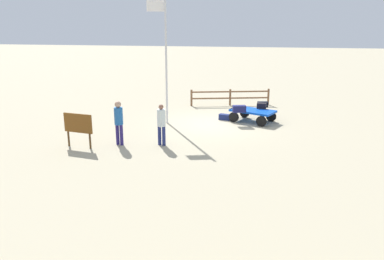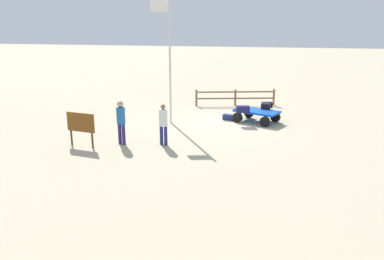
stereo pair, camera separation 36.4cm
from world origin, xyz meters
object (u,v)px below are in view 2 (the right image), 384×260
object	(u,v)px
suitcase_dark	(267,105)
worker_lead	(163,122)
signboard	(81,124)
luggage_cart	(256,113)
suitcase_olive	(229,117)
suitcase_grey	(266,106)
worker_trailing	(121,119)
flagpole	(168,53)
suitcase_maroon	(243,109)

from	to	relation	value
suitcase_dark	worker_lead	size ratio (longest dim) A/B	0.33
worker_lead	signboard	world-z (taller)	worker_lead
luggage_cart	suitcase_olive	size ratio (longest dim) A/B	3.84
suitcase_olive	suitcase_grey	bearing A→B (deg)	-170.92
worker_trailing	flagpole	world-z (taller)	flagpole
worker_lead	flagpole	distance (m)	4.33
flagpole	signboard	world-z (taller)	flagpole
luggage_cart	suitcase_dark	xyz separation A→B (m)	(-0.50, -0.77, 0.29)
suitcase_dark	signboard	world-z (taller)	signboard
suitcase_maroon	worker_lead	world-z (taller)	worker_lead
worker_lead	luggage_cart	bearing A→B (deg)	-127.98
suitcase_dark	signboard	xyz separation A→B (m)	(7.20, 6.14, 0.17)
suitcase_grey	suitcase_olive	size ratio (longest dim) A/B	0.79
worker_lead	suitcase_grey	bearing A→B (deg)	-128.76
suitcase_dark	suitcase_olive	world-z (taller)	suitcase_dark
worker_trailing	luggage_cart	bearing A→B (deg)	-137.63
suitcase_olive	flagpole	distance (m)	4.49
signboard	flagpole	bearing A→B (deg)	-119.51
luggage_cart	suitcase_grey	distance (m)	0.69
flagpole	luggage_cart	bearing A→B (deg)	-166.57
suitcase_maroon	flagpole	distance (m)	4.49
luggage_cart	flagpole	xyz separation A→B (m)	(4.23, 1.01, 2.97)
worker_lead	flagpole	bearing A→B (deg)	-78.65
suitcase_maroon	suitcase_olive	world-z (taller)	suitcase_maroon
signboard	suitcase_maroon	bearing A→B (deg)	-142.12
worker_trailing	signboard	size ratio (longest dim) A/B	1.31
luggage_cart	suitcase_grey	bearing A→B (deg)	-135.97
suitcase_olive	signboard	xyz separation A→B (m)	(5.31, 5.51, 0.77)
suitcase_grey	flagpole	world-z (taller)	flagpole
luggage_cart	flagpole	distance (m)	5.26
suitcase_dark	worker_lead	bearing A→B (deg)	52.69
suitcase_grey	suitcase_olive	world-z (taller)	suitcase_grey
suitcase_dark	suitcase_olive	xyz separation A→B (m)	(1.89, 0.63, -0.60)
luggage_cart	suitcase_maroon	size ratio (longest dim) A/B	3.52
luggage_cart	signboard	size ratio (longest dim) A/B	1.75
suitcase_grey	flagpole	size ratio (longest dim) A/B	0.08
luggage_cart	suitcase_olive	distance (m)	1.43
luggage_cart	suitcase_maroon	distance (m)	0.95
suitcase_dark	suitcase_grey	xyz separation A→B (m)	(0.05, 0.33, -0.00)
worker_trailing	suitcase_grey	bearing A→B (deg)	-137.50
suitcase_grey	worker_lead	world-z (taller)	worker_lead
worker_trailing	flagpole	xyz separation A→B (m)	(-1.00, -3.76, 2.35)
suitcase_dark	worker_lead	distance (m)	6.64
luggage_cart	suitcase_maroon	bearing A→B (deg)	46.17
suitcase_grey	signboard	size ratio (longest dim) A/B	0.36
suitcase_olive	flagpole	bearing A→B (deg)	22.04
suitcase_maroon	suitcase_olive	distance (m)	1.27
suitcase_maroon	suitcase_grey	size ratio (longest dim) A/B	1.39
suitcase_grey	flagpole	distance (m)	5.58
suitcase_dark	suitcase_maroon	bearing A→B (deg)	51.56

